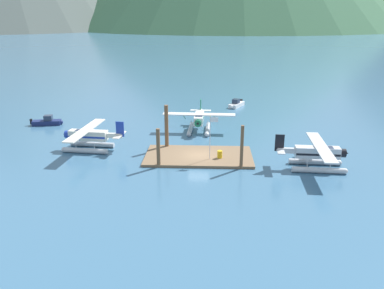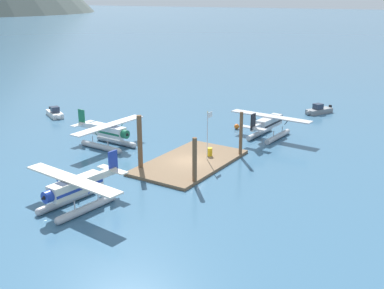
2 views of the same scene
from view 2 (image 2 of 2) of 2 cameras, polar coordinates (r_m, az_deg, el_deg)
ground_plane at (r=48.48m, az=-0.26°, el=-2.34°), size 1200.00×1200.00×0.00m
dock_platform at (r=48.42m, az=-0.26°, el=-2.18°), size 12.74×7.13×0.30m
piling_near_left at (r=42.54m, az=0.32°, el=-2.06°), size 0.42×0.42×4.47m
piling_near_right at (r=50.08m, az=6.00°, el=1.21°), size 0.36×0.36×4.97m
piling_far_left at (r=46.16m, az=-6.40°, el=0.18°), size 0.49×0.49×5.61m
flagpole at (r=47.90m, az=1.98°, el=1.89°), size 0.95×0.10×5.18m
fuel_drum at (r=49.79m, az=2.17°, el=-0.90°), size 0.62×0.62×0.88m
mooring_buoy at (r=61.21m, az=5.49°, el=2.21°), size 0.67×0.67×0.67m
seaplane_white_bow_centre at (r=54.26m, az=-10.25°, el=1.33°), size 10.44×7.98×3.84m
seaplane_silver_stbd_aft at (r=57.77m, az=9.41°, el=2.38°), size 7.98×10.46×3.84m
seaplane_cream_port_fwd at (r=39.19m, az=-14.04°, el=-5.44°), size 7.96×10.48×3.84m
boat_grey_open_se at (r=71.54m, az=15.22°, el=4.06°), size 4.49×3.21×1.50m
boat_white_open_north at (r=70.10m, az=-16.42°, el=3.68°), size 3.23×4.48×1.50m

